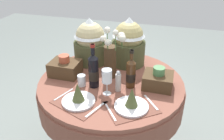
{
  "coord_description": "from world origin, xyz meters",
  "views": [
    {
      "loc": [
        0.47,
        -1.61,
        1.8
      ],
      "look_at": [
        0.0,
        0.03,
        0.86
      ],
      "focal_mm": 37.7,
      "sensor_mm": 36.0,
      "label": 1
    }
  ],
  "objects_px": {
    "flower_vase": "(111,56)",
    "dining_table": "(111,94)",
    "place_setting_right": "(132,102)",
    "tumbler_near_left": "(82,80)",
    "gift_tub_back_centre": "(129,40)",
    "woven_basket_side_left": "(65,68)",
    "pepper_mill": "(118,82)",
    "woven_basket_side_right": "(158,80)",
    "place_setting_left": "(78,97)",
    "wine_glass_right": "(107,77)",
    "gift_tub_back_left": "(90,40)",
    "wine_bottle_right": "(131,73)",
    "wine_bottle_left": "(94,71)"
  },
  "relations": [
    {
      "from": "woven_basket_side_right",
      "to": "wine_bottle_left",
      "type": "bearing_deg",
      "value": -165.24
    },
    {
      "from": "flower_vase",
      "to": "gift_tub_back_left",
      "type": "bearing_deg",
      "value": 139.24
    },
    {
      "from": "wine_bottle_right",
      "to": "dining_table",
      "type": "bearing_deg",
      "value": 163.76
    },
    {
      "from": "wine_bottle_left",
      "to": "gift_tub_back_left",
      "type": "distance_m",
      "value": 0.45
    },
    {
      "from": "gift_tub_back_left",
      "to": "woven_basket_side_right",
      "type": "distance_m",
      "value": 0.74
    },
    {
      "from": "pepper_mill",
      "to": "woven_basket_side_left",
      "type": "xyz_separation_m",
      "value": [
        -0.5,
        0.12,
        -0.01
      ]
    },
    {
      "from": "pepper_mill",
      "to": "gift_tub_back_centre",
      "type": "distance_m",
      "value": 0.5
    },
    {
      "from": "place_setting_right",
      "to": "wine_glass_right",
      "type": "xyz_separation_m",
      "value": [
        -0.21,
        0.12,
        0.1
      ]
    },
    {
      "from": "pepper_mill",
      "to": "woven_basket_side_right",
      "type": "height_order",
      "value": "same"
    },
    {
      "from": "place_setting_left",
      "to": "woven_basket_side_right",
      "type": "bearing_deg",
      "value": 35.06
    },
    {
      "from": "flower_vase",
      "to": "pepper_mill",
      "type": "bearing_deg",
      "value": -59.89
    },
    {
      "from": "dining_table",
      "to": "woven_basket_side_right",
      "type": "relative_size",
      "value": 5.37
    },
    {
      "from": "flower_vase",
      "to": "dining_table",
      "type": "bearing_deg",
      "value": -75.5
    },
    {
      "from": "tumbler_near_left",
      "to": "gift_tub_back_centre",
      "type": "xyz_separation_m",
      "value": [
        0.27,
        0.49,
        0.19
      ]
    },
    {
      "from": "place_setting_left",
      "to": "pepper_mill",
      "type": "xyz_separation_m",
      "value": [
        0.23,
        0.23,
        0.03
      ]
    },
    {
      "from": "place_setting_left",
      "to": "woven_basket_side_left",
      "type": "height_order",
      "value": "woven_basket_side_left"
    },
    {
      "from": "place_setting_left",
      "to": "wine_bottle_right",
      "type": "bearing_deg",
      "value": 44.63
    },
    {
      "from": "place_setting_left",
      "to": "wine_bottle_left",
      "type": "height_order",
      "value": "wine_bottle_left"
    },
    {
      "from": "place_setting_right",
      "to": "tumbler_near_left",
      "type": "height_order",
      "value": "place_setting_right"
    },
    {
      "from": "flower_vase",
      "to": "gift_tub_back_centre",
      "type": "distance_m",
      "value": 0.3
    },
    {
      "from": "flower_vase",
      "to": "wine_glass_right",
      "type": "xyz_separation_m",
      "value": [
        0.04,
        -0.25,
        -0.05
      ]
    },
    {
      "from": "place_setting_right",
      "to": "tumbler_near_left",
      "type": "relative_size",
      "value": 4.66
    },
    {
      "from": "place_setting_right",
      "to": "gift_tub_back_centre",
      "type": "height_order",
      "value": "gift_tub_back_centre"
    },
    {
      "from": "flower_vase",
      "to": "wine_bottle_left",
      "type": "xyz_separation_m",
      "value": [
        -0.09,
        -0.18,
        -0.06
      ]
    },
    {
      "from": "tumbler_near_left",
      "to": "woven_basket_side_right",
      "type": "bearing_deg",
      "value": 14.04
    },
    {
      "from": "flower_vase",
      "to": "wine_bottle_right",
      "type": "distance_m",
      "value": 0.23
    },
    {
      "from": "dining_table",
      "to": "woven_basket_side_left",
      "type": "distance_m",
      "value": 0.46
    },
    {
      "from": "wine_glass_right",
      "to": "woven_basket_side_right",
      "type": "distance_m",
      "value": 0.42
    },
    {
      "from": "gift_tub_back_centre",
      "to": "woven_basket_side_left",
      "type": "xyz_separation_m",
      "value": [
        -0.47,
        -0.36,
        -0.17
      ]
    },
    {
      "from": "place_setting_right",
      "to": "flower_vase",
      "type": "relative_size",
      "value": 0.96
    },
    {
      "from": "wine_glass_right",
      "to": "gift_tub_back_centre",
      "type": "xyz_separation_m",
      "value": [
        0.04,
        0.54,
        0.08
      ]
    },
    {
      "from": "flower_vase",
      "to": "wine_bottle_right",
      "type": "height_order",
      "value": "flower_vase"
    },
    {
      "from": "place_setting_left",
      "to": "tumbler_near_left",
      "type": "xyz_separation_m",
      "value": [
        -0.06,
        0.22,
        -0.0
      ]
    },
    {
      "from": "wine_bottle_right",
      "to": "woven_basket_side_right",
      "type": "relative_size",
      "value": 1.39
    },
    {
      "from": "place_setting_left",
      "to": "tumbler_near_left",
      "type": "distance_m",
      "value": 0.23
    },
    {
      "from": "wine_glass_right",
      "to": "gift_tub_back_left",
      "type": "xyz_separation_m",
      "value": [
        -0.31,
        0.48,
        0.07
      ]
    },
    {
      "from": "tumbler_near_left",
      "to": "gift_tub_back_centre",
      "type": "distance_m",
      "value": 0.59
    },
    {
      "from": "place_setting_left",
      "to": "place_setting_right",
      "type": "height_order",
      "value": "same"
    },
    {
      "from": "place_setting_right",
      "to": "woven_basket_side_right",
      "type": "distance_m",
      "value": 0.35
    },
    {
      "from": "dining_table",
      "to": "wine_glass_right",
      "type": "bearing_deg",
      "value": -82.53
    },
    {
      "from": "wine_bottle_right",
      "to": "place_setting_right",
      "type": "bearing_deg",
      "value": -76.56
    },
    {
      "from": "place_setting_left",
      "to": "woven_basket_side_left",
      "type": "bearing_deg",
      "value": 127.74
    },
    {
      "from": "gift_tub_back_left",
      "to": "woven_basket_side_left",
      "type": "height_order",
      "value": "gift_tub_back_left"
    },
    {
      "from": "flower_vase",
      "to": "woven_basket_side_right",
      "type": "height_order",
      "value": "flower_vase"
    },
    {
      "from": "flower_vase",
      "to": "tumbler_near_left",
      "type": "xyz_separation_m",
      "value": [
        -0.19,
        -0.2,
        -0.15
      ]
    },
    {
      "from": "wine_bottle_right",
      "to": "tumbler_near_left",
      "type": "height_order",
      "value": "wine_bottle_right"
    },
    {
      "from": "woven_basket_side_left",
      "to": "tumbler_near_left",
      "type": "bearing_deg",
      "value": -31.65
    },
    {
      "from": "wine_glass_right",
      "to": "pepper_mill",
      "type": "xyz_separation_m",
      "value": [
        0.07,
        0.06,
        -0.07
      ]
    },
    {
      "from": "dining_table",
      "to": "woven_basket_side_right",
      "type": "distance_m",
      "value": 0.44
    },
    {
      "from": "place_setting_left",
      "to": "wine_glass_right",
      "type": "bearing_deg",
      "value": 44.44
    }
  ]
}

